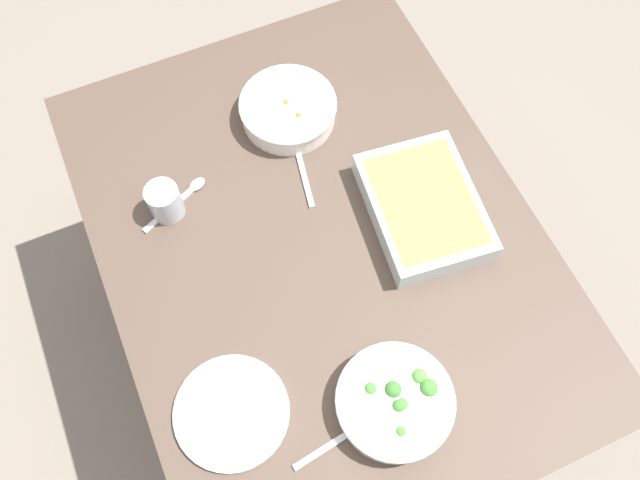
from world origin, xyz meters
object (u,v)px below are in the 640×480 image
(side_plate, at_px, (232,412))
(stew_bowl, at_px, (288,109))
(spoon_spare, at_px, (183,197))
(baking_dish, at_px, (424,206))
(spoon_by_broccoli, at_px, (346,435))
(spoon_by_stew, at_px, (301,163))
(drink_cup, at_px, (165,202))
(broccoli_bowl, at_px, (395,402))

(side_plate, bearing_deg, stew_bowl, 148.35)
(spoon_spare, bearing_deg, side_plate, -7.84)
(baking_dish, bearing_deg, spoon_by_broccoli, -44.00)
(spoon_by_stew, xyz_separation_m, spoon_spare, (-0.03, -0.27, 0.00))
(stew_bowl, distance_m, baking_dish, 0.39)
(drink_cup, xyz_separation_m, spoon_by_broccoli, (0.58, 0.15, -0.03))
(drink_cup, xyz_separation_m, side_plate, (0.46, -0.03, -0.03))
(stew_bowl, relative_size, baking_dish, 0.69)
(baking_dish, xyz_separation_m, spoon_spare, (-0.24, -0.46, -0.03))
(stew_bowl, relative_size, side_plate, 1.02)
(drink_cup, height_order, spoon_by_stew, drink_cup)
(spoon_by_broccoli, relative_size, spoon_spare, 1.05)
(baking_dish, height_order, side_plate, baking_dish)
(broccoli_bowl, bearing_deg, spoon_by_broccoli, -82.26)
(stew_bowl, xyz_separation_m, broccoli_bowl, (0.69, -0.07, -0.00))
(baking_dish, relative_size, drink_cup, 3.80)
(drink_cup, distance_m, spoon_by_broccoli, 0.61)
(baking_dish, xyz_separation_m, spoon_by_broccoli, (0.36, -0.35, -0.03))
(broccoli_bowl, xyz_separation_m, spoon_by_broccoli, (0.01, -0.11, -0.03))
(broccoli_bowl, xyz_separation_m, baking_dish, (-0.34, 0.24, 0.00))
(spoon_by_broccoli, height_order, spoon_spare, same)
(spoon_spare, bearing_deg, stew_bowl, 109.67)
(baking_dish, height_order, spoon_by_broccoli, baking_dish)
(side_plate, bearing_deg, spoon_by_stew, 143.51)
(drink_cup, distance_m, spoon_by_stew, 0.31)
(drink_cup, height_order, spoon_by_broccoli, drink_cup)
(side_plate, relative_size, spoon_by_stew, 1.25)
(stew_bowl, height_order, spoon_spare, stew_bowl)
(stew_bowl, xyz_separation_m, spoon_spare, (0.10, -0.29, -0.03))
(spoon_by_broccoli, bearing_deg, spoon_spare, -169.20)
(broccoli_bowl, distance_m, drink_cup, 0.63)
(broccoli_bowl, relative_size, baking_dish, 0.69)
(side_plate, bearing_deg, drink_cup, 176.72)
(drink_cup, bearing_deg, spoon_spare, 113.91)
(stew_bowl, height_order, spoon_by_broccoli, stew_bowl)
(stew_bowl, distance_m, spoon_spare, 0.31)
(spoon_spare, bearing_deg, drink_cup, -66.09)
(spoon_by_broccoli, bearing_deg, drink_cup, -165.21)
(drink_cup, height_order, spoon_spare, drink_cup)
(spoon_by_stew, xyz_separation_m, spoon_by_broccoli, (0.58, -0.15, 0.00))
(broccoli_bowl, relative_size, drink_cup, 2.63)
(stew_bowl, xyz_separation_m, spoon_by_broccoli, (0.71, -0.18, -0.03))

